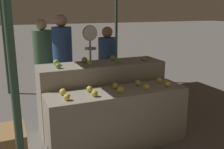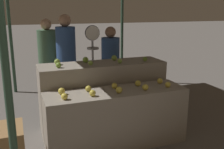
{
  "view_description": "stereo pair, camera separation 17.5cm",
  "coord_description": "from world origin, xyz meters",
  "px_view_note": "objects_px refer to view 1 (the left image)",
  "views": [
    {
      "loc": [
        -1.38,
        -3.05,
        1.86
      ],
      "look_at": [
        0.04,
        0.3,
        0.94
      ],
      "focal_mm": 42.0,
      "sensor_mm": 36.0,
      "label": 1
    },
    {
      "loc": [
        -1.21,
        -3.12,
        1.86
      ],
      "look_at": [
        0.04,
        0.3,
        0.94
      ],
      "focal_mm": 42.0,
      "sensor_mm": 36.0,
      "label": 2
    }
  ],
  "objects_px": {
    "produce_scale": "(90,52)",
    "person_customer_left": "(43,55)",
    "person_vendor_at_scale": "(107,62)",
    "person_customer_right": "(63,54)"
  },
  "relations": [
    {
      "from": "produce_scale",
      "to": "person_customer_left",
      "type": "relative_size",
      "value": 0.95
    },
    {
      "from": "produce_scale",
      "to": "person_customer_right",
      "type": "bearing_deg",
      "value": 116.78
    },
    {
      "from": "produce_scale",
      "to": "person_customer_right",
      "type": "xyz_separation_m",
      "value": [
        -0.34,
        0.67,
        -0.13
      ]
    },
    {
      "from": "produce_scale",
      "to": "person_vendor_at_scale",
      "type": "xyz_separation_m",
      "value": [
        0.42,
        0.26,
        -0.26
      ]
    },
    {
      "from": "person_vendor_at_scale",
      "to": "person_customer_right",
      "type": "distance_m",
      "value": 0.87
    },
    {
      "from": "person_customer_left",
      "to": "person_customer_right",
      "type": "xyz_separation_m",
      "value": [
        0.3,
        -0.44,
        0.06
      ]
    },
    {
      "from": "person_vendor_at_scale",
      "to": "produce_scale",
      "type": "bearing_deg",
      "value": 40.22
    },
    {
      "from": "person_vendor_at_scale",
      "to": "person_customer_right",
      "type": "xyz_separation_m",
      "value": [
        -0.76,
        0.41,
        0.13
      ]
    },
    {
      "from": "person_customer_right",
      "to": "person_customer_left",
      "type": "bearing_deg",
      "value": -76.2
    },
    {
      "from": "produce_scale",
      "to": "person_customer_left",
      "type": "distance_m",
      "value": 1.29
    }
  ]
}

